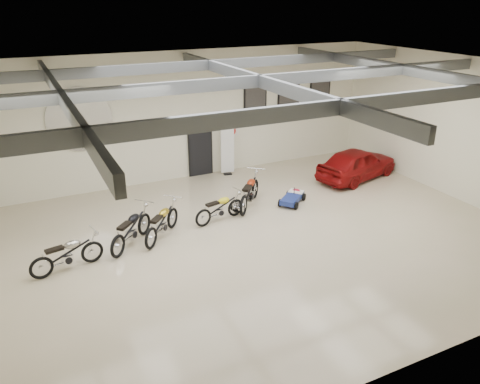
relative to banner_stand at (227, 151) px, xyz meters
name	(u,v)px	position (x,y,z in m)	size (l,w,h in m)	color
floor	(257,239)	(-1.51, -5.50, -1.00)	(16.00, 12.00, 0.01)	#C6B197
ceiling	(260,71)	(-1.51, -5.50, 4.00)	(16.00, 12.00, 0.01)	slate
back_wall	(187,116)	(-1.51, 0.50, 1.50)	(16.00, 0.02, 5.00)	silver
right_wall	(459,129)	(6.49, -5.50, 1.50)	(0.02, 12.00, 5.00)	silver
ceiling_beams	(260,81)	(-1.51, -5.50, 3.75)	(15.80, 11.80, 0.32)	#54585C
door	(200,150)	(-1.01, 0.45, 0.05)	(0.92, 0.08, 2.10)	black
logo_plaque	(79,120)	(-5.51, 0.45, 1.80)	(2.30, 0.06, 1.16)	silver
poster_left	(255,95)	(1.49, 0.46, 2.10)	(1.05, 0.08, 1.35)	black
poster_mid	(289,91)	(3.09, 0.46, 2.10)	(1.05, 0.08, 1.35)	black
poster_right	(320,88)	(4.69, 0.46, 2.10)	(1.05, 0.08, 1.35)	black
oil_sign	(231,131)	(0.39, 0.45, 0.70)	(0.72, 0.10, 0.72)	white
banner_stand	(227,151)	(0.00, 0.00, 0.00)	(0.54, 0.22, 1.99)	white
motorcycle_silver	(67,254)	(-6.90, -4.83, -0.49)	(1.94, 0.60, 1.01)	silver
motorcycle_black	(131,228)	(-5.02, -4.21, -0.45)	(2.10, 0.65, 1.09)	silver
motorcycle_gold	(162,222)	(-4.07, -4.14, -0.47)	(2.04, 0.63, 1.06)	silver
motorcycle_yellow	(220,208)	(-2.04, -3.86, -0.52)	(1.84, 0.57, 0.96)	silver
motorcycle_red	(249,191)	(-0.64, -3.24, -0.43)	(2.19, 0.68, 1.14)	silver
go_kart	(293,195)	(0.95, -3.60, -0.72)	(1.51, 0.68, 0.55)	navy
vintage_car	(357,163)	(4.49, -2.68, -0.36)	(3.76, 1.52, 1.28)	maroon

